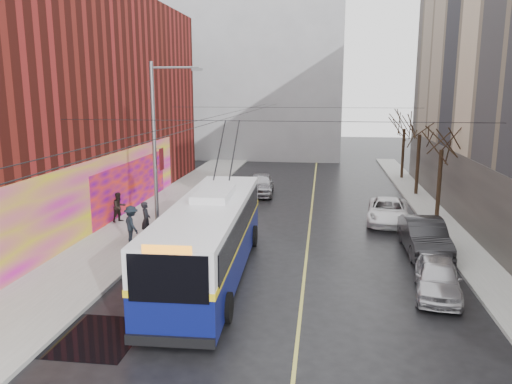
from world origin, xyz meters
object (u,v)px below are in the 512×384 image
trolleybus (210,237)px  following_car (261,184)px  parked_car_c (388,211)px  parked_car_a (438,278)px  pedestrian_c (132,225)px  streetlight_pole (157,146)px  pedestrian_a (146,220)px  tree_near (443,137)px  tree_mid (420,124)px  pedestrian_b (119,207)px  parked_car_b (424,236)px  tree_far (405,120)px

trolleybus → following_car: (0.02, 16.64, -0.90)m
trolleybus → parked_car_c: size_ratio=2.59×
parked_car_a → pedestrian_c: pedestrian_c is taller
streetlight_pole → pedestrian_a: 3.81m
following_car → parked_car_a: bearing=-66.4°
tree_near → pedestrian_c: bearing=-155.6°
tree_mid → parked_car_c: size_ratio=1.34×
tree_mid → parked_car_a: bearing=-97.5°
trolleybus → parked_car_c: 12.87m
streetlight_pole → parked_car_a: bearing=-23.9°
pedestrian_c → streetlight_pole: bearing=-79.0°
parked_car_a → pedestrian_b: pedestrian_b is taller
trolleybus → tree_near: bearing=41.6°
parked_car_a → following_car: following_car is taller
parked_car_b → trolleybus: bearing=-156.9°
parked_car_c → following_car: bearing=147.1°
tree_mid → pedestrian_c: tree_mid is taller
pedestrian_c → parked_car_c: bearing=-105.9°
tree_near → parked_car_c: size_ratio=1.28×
pedestrian_b → pedestrian_c: size_ratio=0.91×
parked_car_a → streetlight_pole: bearing=164.7°
pedestrian_c → pedestrian_a: bearing=-67.9°
parked_car_a → pedestrian_a: 14.26m
parked_car_b → pedestrian_c: bearing=-178.0°
streetlight_pole → parked_car_c: 13.74m
streetlight_pole → following_car: size_ratio=1.94×
tree_far → parked_car_b: tree_far is taller
tree_mid → tree_far: size_ratio=1.02×
tree_far → tree_mid: bearing=-90.0°
streetlight_pole → parked_car_b: size_ratio=1.79×
pedestrian_b → tree_near: bearing=-47.4°
pedestrian_a → pedestrian_b: bearing=28.0°
parked_car_c → tree_far: bearing=85.5°
tree_far → pedestrian_b: tree_far is taller
parked_car_b → pedestrian_b: 16.71m
tree_far → parked_car_c: 16.01m
pedestrian_a → parked_car_c: bearing=-81.3°
tree_mid → following_car: tree_mid is taller
tree_near → pedestrian_a: bearing=-157.7°
tree_far → trolleybus: tree_far is taller
tree_mid → parked_car_a: 19.34m
parked_car_c → pedestrian_b: (-15.42, -2.43, 0.32)m
streetlight_pole → following_car: (3.77, 11.85, -4.06)m
trolleybus → pedestrian_b: trolleybus is taller
parked_car_a → pedestrian_b: 17.91m
streetlight_pole → trolleybus: size_ratio=0.69×
trolleybus → following_car: 16.67m
pedestrian_b → tree_far: bearing=-14.6°
tree_mid → parked_car_a: size_ratio=1.65×
trolleybus → streetlight_pole: bearing=126.2°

